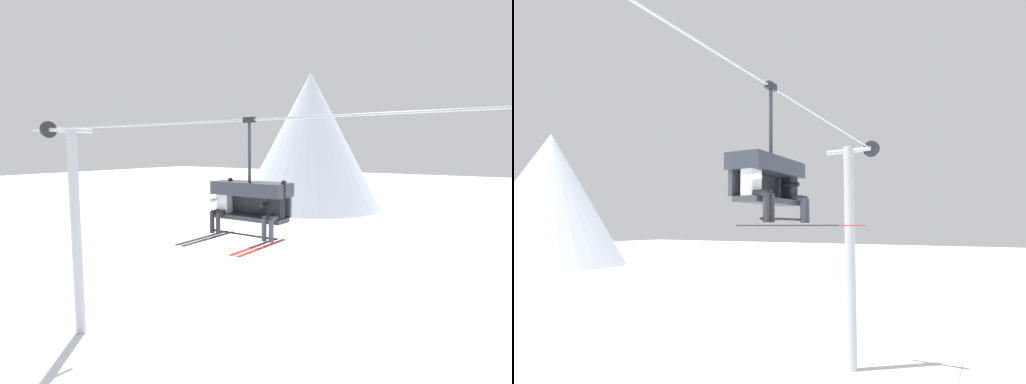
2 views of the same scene
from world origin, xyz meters
TOP-DOWN VIEW (x-y plane):
  - mountain_peak_west at (-13.87, 33.27)m, footprint 16.08×16.08m
  - lift_tower_near at (-6.59, -0.02)m, footprint 0.36×1.88m
  - lift_cable at (1.04, -0.80)m, footprint 17.26×0.05m
  - chairlift_chair at (1.65, -0.73)m, footprint 1.84×0.74m
  - skier_white at (0.94, -0.94)m, footprint 0.48×1.70m
  - skier_black at (2.37, -0.94)m, footprint 0.48×1.70m

SIDE VIEW (x-z plane):
  - lift_tower_near at x=-6.59m, z-range 0.16..7.88m
  - skier_white at x=0.94m, z-range 4.83..6.17m
  - skier_black at x=2.37m, z-range 4.83..6.17m
  - chairlift_chair at x=1.65m, z-range 4.49..7.07m
  - lift_cable at x=1.04m, z-range 7.41..7.46m
  - mountain_peak_west at x=-13.87m, z-range 0.00..15.27m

